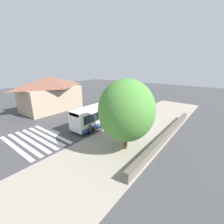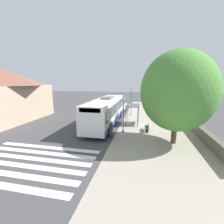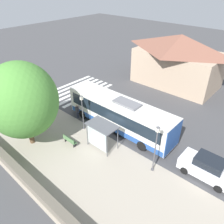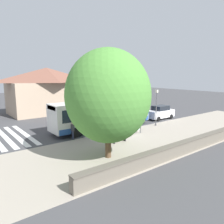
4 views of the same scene
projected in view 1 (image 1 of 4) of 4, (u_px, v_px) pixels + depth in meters
ground_plane at (115, 124)px, 24.88m from camera, size 120.00×120.00×0.00m
sidewalk_plaza at (139, 131)px, 22.25m from camera, size 9.00×44.00×0.02m
crosswalk_stripes at (35, 140)px, 19.61m from camera, size 9.00×5.25×0.01m
stone_wall at (167, 135)px, 19.74m from camera, size 0.60×20.00×1.03m
background_building at (51, 93)px, 31.90m from camera, size 7.38×12.02×7.18m
bus at (104, 112)px, 25.02m from camera, size 2.79×12.26×3.49m
bus_shelter at (124, 114)px, 23.45m from camera, size 1.74×2.80×2.53m
pedestrian at (90, 128)px, 20.69m from camera, size 0.34×0.23×1.73m
bench at (123, 131)px, 21.00m from camera, size 0.40×1.61×0.88m
street_lamp_near at (105, 116)px, 21.29m from camera, size 0.28×0.28×3.99m
street_lamp_far at (136, 103)px, 27.63m from camera, size 0.28×0.28×4.52m
shade_tree at (126, 111)px, 16.21m from camera, size 6.21×6.21×8.08m
parked_car_behind_bus at (134, 106)px, 32.15m from camera, size 1.99×4.16×1.87m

